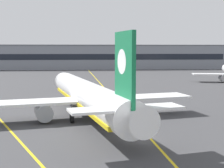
{
  "coord_description": "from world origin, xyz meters",
  "views": [
    {
      "loc": [
        -5.78,
        -35.63,
        9.95
      ],
      "look_at": [
        -1.55,
        15.5,
        4.46
      ],
      "focal_mm": 52.2,
      "sensor_mm": 36.0,
      "label": 1
    }
  ],
  "objects": [
    {
      "name": "terminal_building",
      "position": [
        -0.61,
        128.21,
        6.09
      ],
      "size": [
        133.05,
        12.4,
        12.17
      ],
      "color": "gray",
      "rests_on": "ground"
    },
    {
      "name": "taxiway_centreline",
      "position": [
        0.0,
        30.0,
        0.0
      ],
      "size": [
        8.78,
        179.81,
        0.01
      ],
      "primitive_type": "cube",
      "rotation": [
        0.0,
        0.0,
        0.05
      ],
      "color": "yellow",
      "rests_on": "ground"
    },
    {
      "name": "taxiway_lead_in_stripe",
      "position": [
        -14.0,
        2.0,
        0.0
      ],
      "size": [
        24.18,
        55.15,
        0.01
      ],
      "primitive_type": "cube",
      "rotation": [
        0.0,
        0.0,
        0.41
      ],
      "color": "yellow",
      "rests_on": "ground"
    },
    {
      "name": "safety_cone_by_nose_gear",
      "position": [
        -4.39,
        27.29,
        0.26
      ],
      "size": [
        0.44,
        0.44,
        0.55
      ],
      "color": "orange",
      "rests_on": "ground"
    },
    {
      "name": "ground_plane",
      "position": [
        0.0,
        0.0,
        0.0
      ],
      "size": [
        400.0,
        400.0,
        0.0
      ],
      "primitive_type": "plane",
      "color": "#3D3D3F"
    },
    {
      "name": "airliner_foreground",
      "position": [
        -5.5,
        10.38,
        3.37
      ],
      "size": [
        32.27,
        41.08,
        11.65
      ],
      "color": "white",
      "rests_on": "ground"
    }
  ]
}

